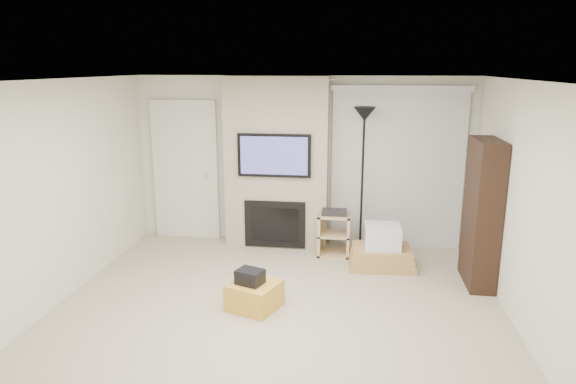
# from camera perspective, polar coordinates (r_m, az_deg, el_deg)

# --- Properties ---
(floor) EXTENTS (5.00, 5.50, 0.00)m
(floor) POSITION_cam_1_polar(r_m,az_deg,el_deg) (5.52, -1.73, -14.72)
(floor) COLOR #B5A88D
(floor) RESTS_ON ground
(ceiling) EXTENTS (5.00, 5.50, 0.00)m
(ceiling) POSITION_cam_1_polar(r_m,az_deg,el_deg) (4.85, -1.95, 12.21)
(ceiling) COLOR white
(ceiling) RESTS_ON wall_back
(wall_back) EXTENTS (5.00, 0.00, 2.50)m
(wall_back) POSITION_cam_1_polar(r_m,az_deg,el_deg) (7.70, 1.56, 3.47)
(wall_back) COLOR silver
(wall_back) RESTS_ON ground
(wall_front) EXTENTS (5.00, 0.00, 2.50)m
(wall_front) POSITION_cam_1_polar(r_m,az_deg,el_deg) (2.59, -12.55, -19.02)
(wall_front) COLOR silver
(wall_front) RESTS_ON ground
(wall_left) EXTENTS (0.00, 5.50, 2.50)m
(wall_left) POSITION_cam_1_polar(r_m,az_deg,el_deg) (5.98, -26.21, -1.03)
(wall_left) COLOR silver
(wall_left) RESTS_ON ground
(wall_right) EXTENTS (0.00, 5.50, 2.50)m
(wall_right) POSITION_cam_1_polar(r_m,az_deg,el_deg) (5.25, 26.20, -2.94)
(wall_right) COLOR silver
(wall_right) RESTS_ON ground
(hvac_vent) EXTENTS (0.35, 0.18, 0.01)m
(hvac_vent) POSITION_cam_1_polar(r_m,az_deg,el_deg) (5.59, 3.60, 12.39)
(hvac_vent) COLOR silver
(hvac_vent) RESTS_ON ceiling
(ottoman) EXTENTS (0.64, 0.64, 0.30)m
(ottoman) POSITION_cam_1_polar(r_m,az_deg,el_deg) (5.85, -3.74, -11.36)
(ottoman) COLOR gold
(ottoman) RESTS_ON floor
(black_bag) EXTENTS (0.34, 0.30, 0.16)m
(black_bag) POSITION_cam_1_polar(r_m,az_deg,el_deg) (5.74, -4.24, -9.37)
(black_bag) COLOR black
(black_bag) RESTS_ON ottoman
(fireplace_wall) EXTENTS (1.50, 0.47, 2.50)m
(fireplace_wall) POSITION_cam_1_polar(r_m,az_deg,el_deg) (7.54, -1.27, 3.15)
(fireplace_wall) COLOR tan
(fireplace_wall) RESTS_ON floor
(entry_door) EXTENTS (1.02, 0.11, 2.14)m
(entry_door) POSITION_cam_1_polar(r_m,az_deg,el_deg) (8.09, -11.27, 2.31)
(entry_door) COLOR silver
(entry_door) RESTS_ON floor
(vertical_blinds) EXTENTS (1.98, 0.10, 2.37)m
(vertical_blinds) POSITION_cam_1_polar(r_m,az_deg,el_deg) (7.62, 12.05, 3.24)
(vertical_blinds) COLOR silver
(vertical_blinds) RESTS_ON floor
(floor_lamp) EXTENTS (0.31, 0.31, 2.09)m
(floor_lamp) POSITION_cam_1_polar(r_m,az_deg,el_deg) (7.26, 8.41, 5.85)
(floor_lamp) COLOR black
(floor_lamp) RESTS_ON floor
(av_stand) EXTENTS (0.45, 0.38, 0.66)m
(av_stand) POSITION_cam_1_polar(r_m,az_deg,el_deg) (7.35, 5.13, -4.38)
(av_stand) COLOR tan
(av_stand) RESTS_ON floor
(box_stack) EXTENTS (0.89, 0.69, 0.58)m
(box_stack) POSITION_cam_1_polar(r_m,az_deg,el_deg) (7.07, 10.35, -6.39)
(box_stack) COLOR tan
(box_stack) RESTS_ON floor
(bookshelf) EXTENTS (0.30, 0.80, 1.80)m
(bookshelf) POSITION_cam_1_polar(r_m,az_deg,el_deg) (6.65, 20.75, -2.22)
(bookshelf) COLOR black
(bookshelf) RESTS_ON floor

